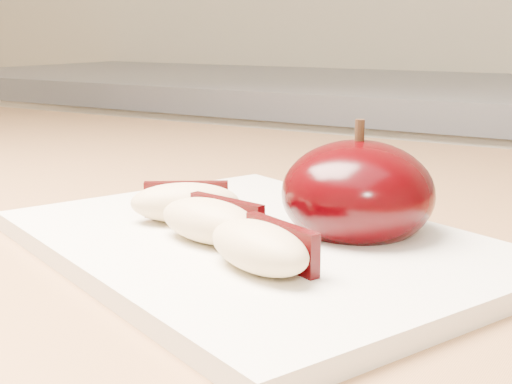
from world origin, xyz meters
The scene contains 5 objects.
cutting_board centered at (-0.04, 0.37, 0.91)m, with size 0.28×0.21×0.01m, color silver.
apple_half centered at (0.00, 0.41, 0.93)m, with size 0.09×0.09×0.07m.
apple_wedge_a centered at (-0.09, 0.37, 0.92)m, with size 0.07×0.06×0.02m.
apple_wedge_b centered at (-0.06, 0.35, 0.92)m, with size 0.07×0.04×0.02m.
apple_wedge_c centered at (-0.01, 0.32, 0.92)m, with size 0.07×0.05×0.02m.
Camera 1 is at (0.16, 0.04, 1.03)m, focal length 50.00 mm.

